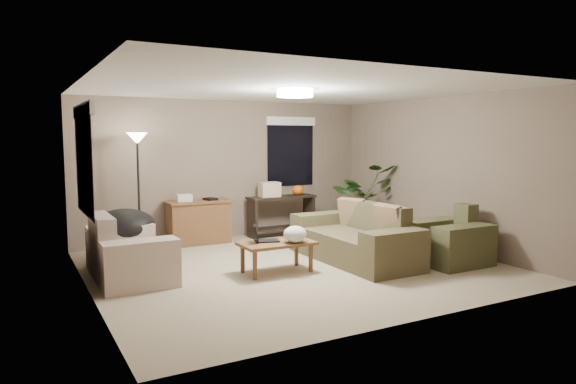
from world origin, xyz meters
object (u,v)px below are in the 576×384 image
main_sofa (356,241)px  desk (199,222)px  floor_lamp (138,153)px  papasan_chair (124,232)px  coffee_table (277,246)px  loveseat (127,255)px  armchair (448,243)px  houseplant (360,207)px  console_table (281,213)px  cat_scratching_post (419,237)px

main_sofa → desk: 2.86m
main_sofa → floor_lamp: bearing=142.5°
main_sofa → papasan_chair: bearing=154.0°
main_sofa → floor_lamp: 3.66m
coffee_table → floor_lamp: 2.81m
loveseat → coffee_table: loveseat is taller
armchair → desk: bearing=131.7°
papasan_chair → houseplant: 4.34m
papasan_chair → floor_lamp: size_ratio=0.60×
coffee_table → papasan_chair: bearing=138.0°
main_sofa → floor_lamp: (-2.72, 2.08, 1.30)m
coffee_table → houseplant: 3.10m
main_sofa → desk: main_sofa is taller
desk → houseplant: bearing=-13.9°
desk → floor_lamp: bearing=-167.1°
papasan_chair → armchair: bearing=-28.5°
armchair → houseplant: (0.17, 2.37, 0.23)m
main_sofa → console_table: 2.28m
console_table → cat_scratching_post: console_table is taller
coffee_table → floor_lamp: (-1.36, 2.13, 1.24)m
console_table → houseplant: (1.32, -0.67, 0.09)m
floor_lamp → cat_scratching_post: floor_lamp is taller
loveseat → coffee_table: bearing=-20.8°
cat_scratching_post → main_sofa: bearing=-177.2°
main_sofa → coffee_table: main_sofa is taller
desk → cat_scratching_post: (2.95, -2.26, -0.16)m
houseplant → console_table: bearing=153.2°
console_table → floor_lamp: 2.90m
desk → floor_lamp: size_ratio=0.58×
main_sofa → floor_lamp: floor_lamp is taller
coffee_table → houseplant: bearing=32.1°
armchair → cat_scratching_post: bearing=76.5°
armchair → papasan_chair: bearing=151.5°
coffee_table → houseplant: size_ratio=0.74×
houseplant → armchair: bearing=-94.1°
coffee_table → cat_scratching_post: cat_scratching_post is taller
cat_scratching_post → loveseat: bearing=172.5°
papasan_chair → main_sofa: bearing=-26.0°
houseplant → coffee_table: bearing=-147.9°
armchair → papasan_chair: size_ratio=0.87×
houseplant → floor_lamp: bearing=173.1°
desk → papasan_chair: papasan_chair is taller
houseplant → cat_scratching_post: houseplant is taller
main_sofa → armchair: size_ratio=2.20×
papasan_chair → cat_scratching_post: papasan_chair is taller
main_sofa → loveseat: same height
coffee_table → houseplant: houseplant is taller
desk → coffee_table: bearing=-82.8°
coffee_table → cat_scratching_post: size_ratio=2.00×
main_sofa → floor_lamp: size_ratio=1.15×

